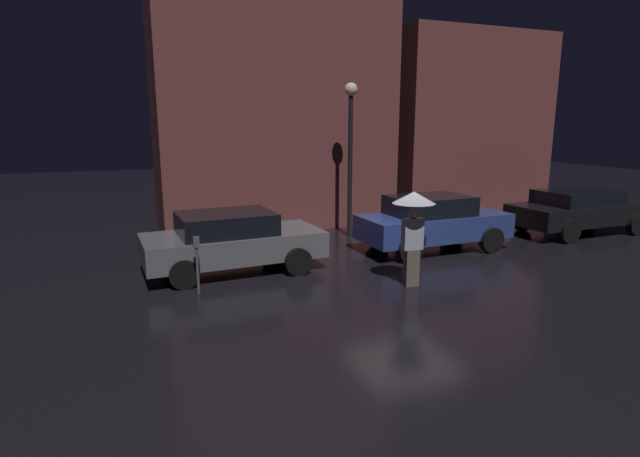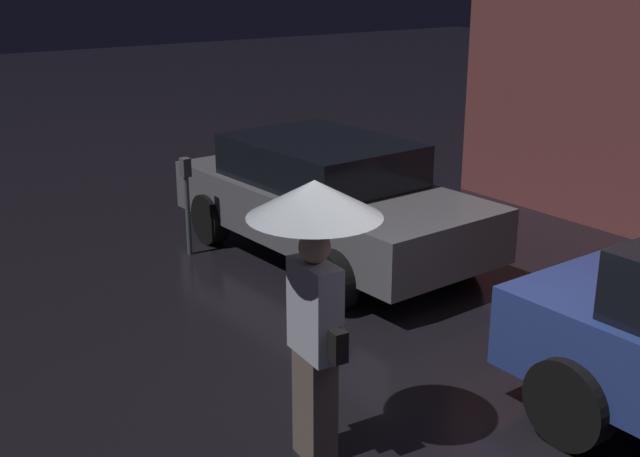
# 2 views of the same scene
# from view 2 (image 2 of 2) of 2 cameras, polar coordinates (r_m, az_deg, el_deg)

# --- Properties ---
(ground_plane) EXTENTS (60.00, 60.00, 0.00)m
(ground_plane) POSITION_cam_2_polar(r_m,az_deg,el_deg) (6.27, 11.32, -14.62)
(ground_plane) COLOR black
(parked_car_grey) EXTENTS (4.21, 2.04, 1.41)m
(parked_car_grey) POSITION_cam_2_polar(r_m,az_deg,el_deg) (9.54, 0.48, 2.31)
(parked_car_grey) COLOR slate
(parked_car_grey) RESTS_ON ground
(pedestrian_with_umbrella) EXTENTS (0.90, 0.90, 2.05)m
(pedestrian_with_umbrella) POSITION_cam_2_polar(r_m,az_deg,el_deg) (5.31, -0.36, -1.98)
(pedestrian_with_umbrella) COLOR #66564C
(pedestrian_with_umbrella) RESTS_ON ground
(parking_meter) EXTENTS (0.12, 0.10, 1.20)m
(parking_meter) POSITION_cam_2_polar(r_m,az_deg,el_deg) (9.71, -9.45, 2.35)
(parking_meter) COLOR #4C5154
(parking_meter) RESTS_ON ground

